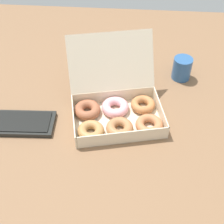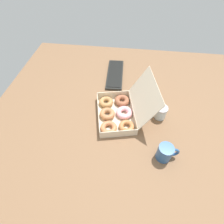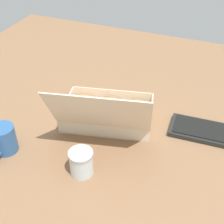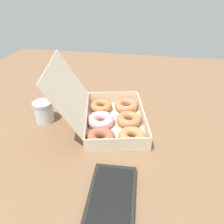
{
  "view_description": "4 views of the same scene",
  "coord_description": "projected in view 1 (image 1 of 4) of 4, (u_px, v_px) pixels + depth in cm",
  "views": [
    {
      "loc": [
        1.63,
        -87.62,
        88.87
      ],
      "look_at": [
        -5.18,
        -2.28,
        3.48
      ],
      "focal_mm": 50.0,
      "sensor_mm": 36.0,
      "label": 1
    },
    {
      "loc": [
        71.18,
        3.22,
        91.22
      ],
      "look_at": [
        -1.51,
        -5.94,
        4.83
      ],
      "focal_mm": 28.0,
      "sensor_mm": 36.0,
      "label": 2
    },
    {
      "loc": [
        -40.22,
        85.79,
        78.08
      ],
      "look_at": [
        -4.66,
        -3.4,
        3.8
      ],
      "focal_mm": 50.0,
      "sensor_mm": 36.0,
      "label": 3
    },
    {
      "loc": [
        -75.07,
        -15.44,
        52.07
      ],
      "look_at": [
        -1.23,
        -2.13,
        4.64
      ],
      "focal_mm": 35.0,
      "sensor_mm": 36.0,
      "label": 4
    }
  ],
  "objects": [
    {
      "name": "ground_plane",
      "position": [
        125.0,
        117.0,
        1.25
      ],
      "size": [
        180.0,
        180.0,
        2.0
      ],
      "primitive_type": "cube",
      "color": "brown"
    },
    {
      "name": "donut_box",
      "position": [
        116.0,
        112.0,
        1.21
      ],
      "size": [
        41.01,
        41.41,
        26.13
      ],
      "color": "beige",
      "rests_on": "ground_plane"
    },
    {
      "name": "keyboard",
      "position": [
        5.0,
        123.0,
        1.2
      ],
      "size": [
        38.3,
        14.47,
        2.2
      ],
      "color": "black",
      "rests_on": "ground_plane"
    },
    {
      "name": "coffee_mug",
      "position": [
        182.0,
        68.0,
        1.38
      ],
      "size": [
        8.28,
        12.17,
        10.1
      ],
      "color": "#2D5A93",
      "rests_on": "ground_plane"
    },
    {
      "name": "glass_jar",
      "position": [
        116.0,
        67.0,
        1.4
      ],
      "size": [
        7.97,
        7.97,
        8.83
      ],
      "color": "silver",
      "rests_on": "ground_plane"
    }
  ]
}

